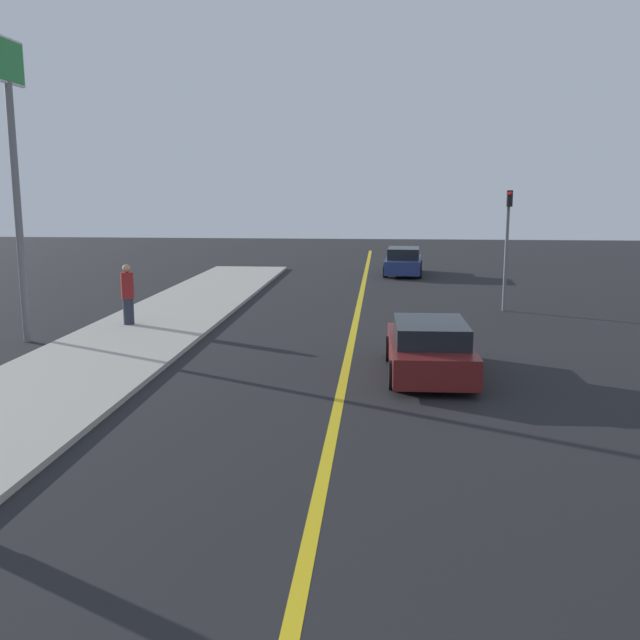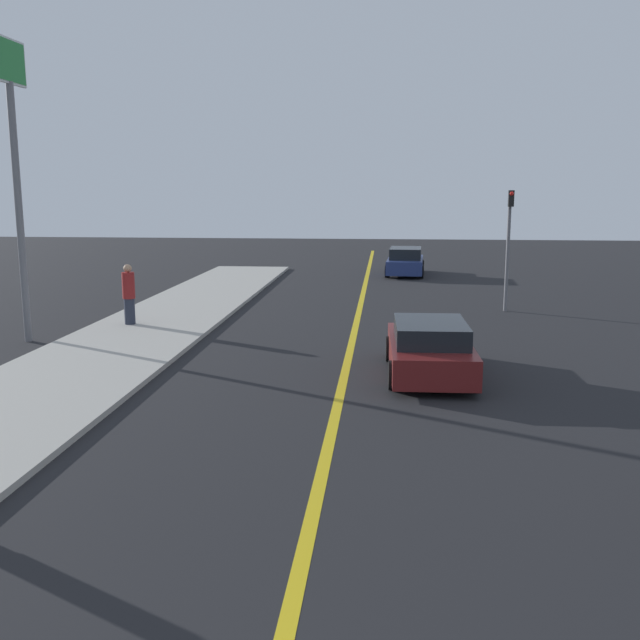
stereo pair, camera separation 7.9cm
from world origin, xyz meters
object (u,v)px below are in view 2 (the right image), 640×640
(car_near_right_lane, at_px, (430,349))
(roadside_sign, at_px, (13,129))
(car_ahead_center, at_px, (405,262))
(pedestrian_far_standing, at_px, (129,294))
(traffic_light, at_px, (509,238))

(car_near_right_lane, xyz_separation_m, roadside_sign, (-10.97, 2.70, 5.17))
(car_near_right_lane, distance_m, car_ahead_center, 19.66)
(car_ahead_center, height_order, pedestrian_far_standing, pedestrian_far_standing)
(traffic_light, bearing_deg, car_ahead_center, 106.93)
(car_ahead_center, distance_m, roadside_sign, 20.82)
(pedestrian_far_standing, bearing_deg, car_ahead_center, 59.28)
(roadside_sign, bearing_deg, pedestrian_far_standing, 45.59)
(pedestrian_far_standing, relative_size, roadside_sign, 0.23)
(car_ahead_center, height_order, roadside_sign, roadside_sign)
(pedestrian_far_standing, height_order, roadside_sign, roadside_sign)
(car_near_right_lane, xyz_separation_m, pedestrian_far_standing, (-8.83, 4.89, 0.43))
(pedestrian_far_standing, relative_size, traffic_light, 0.44)
(car_near_right_lane, height_order, roadside_sign, roadside_sign)
(car_near_right_lane, relative_size, pedestrian_far_standing, 2.26)
(car_ahead_center, relative_size, pedestrian_far_standing, 2.35)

